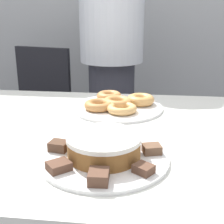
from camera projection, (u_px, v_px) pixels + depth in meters
name	position (u px, v px, depth m)	size (l,w,h in m)	color
table	(106.00, 152.00, 1.06)	(1.86, 0.94, 0.76)	silver
person_standing	(112.00, 53.00, 1.87)	(0.38, 0.38, 1.70)	#383842
office_chair_left	(34.00, 123.00, 2.04)	(0.54, 0.54, 0.90)	black
plate_cake	(104.00, 158.00, 0.83)	(0.35, 0.35, 0.01)	white
plate_donuts	(117.00, 108.00, 1.25)	(0.36, 0.36, 0.01)	white
frosted_cake	(104.00, 146.00, 0.82)	(0.20, 0.20, 0.06)	brown
lamington_0	(126.00, 135.00, 0.93)	(0.07, 0.07, 0.02)	brown
lamington_1	(89.00, 134.00, 0.94)	(0.06, 0.06, 0.02)	#513828
lamington_2	(59.00, 146.00, 0.86)	(0.06, 0.05, 0.03)	#513828
lamington_3	(59.00, 166.00, 0.75)	(0.07, 0.07, 0.02)	brown
lamington_4	(99.00, 177.00, 0.70)	(0.05, 0.06, 0.03)	brown
lamington_5	(144.00, 169.00, 0.74)	(0.06, 0.06, 0.02)	brown
lamington_6	(152.00, 149.00, 0.84)	(0.06, 0.05, 0.02)	brown
donut_0	(117.00, 102.00, 1.24)	(0.12, 0.12, 0.03)	#D18E4C
donut_1	(99.00, 105.00, 1.21)	(0.12, 0.12, 0.03)	#C68447
donut_2	(122.00, 108.00, 1.18)	(0.11, 0.11, 0.03)	#E5AD66
donut_3	(141.00, 100.00, 1.27)	(0.11, 0.11, 0.04)	tan
donut_4	(109.00, 96.00, 1.33)	(0.11, 0.11, 0.04)	#C68447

